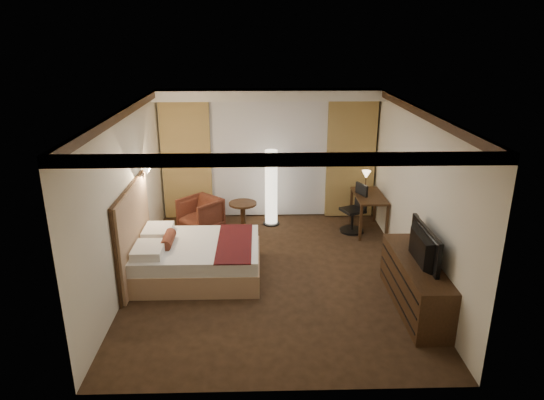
{
  "coord_description": "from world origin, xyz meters",
  "views": [
    {
      "loc": [
        -0.21,
        -7.13,
        3.79
      ],
      "look_at": [
        0.0,
        0.4,
        1.15
      ],
      "focal_mm": 32.0,
      "sensor_mm": 36.0,
      "label": 1
    }
  ],
  "objects_px": {
    "side_table": "(243,217)",
    "floor_lamp": "(271,188)",
    "dresser": "(415,284)",
    "bed": "(199,259)",
    "television": "(418,240)",
    "armchair": "(200,212)",
    "desk": "(368,213)",
    "office_chair": "(353,209)"
  },
  "relations": [
    {
      "from": "side_table",
      "to": "office_chair",
      "type": "distance_m",
      "value": 2.17
    },
    {
      "from": "side_table",
      "to": "dresser",
      "type": "relative_size",
      "value": 0.31
    },
    {
      "from": "bed",
      "to": "office_chair",
      "type": "bearing_deg",
      "value": 31.76
    },
    {
      "from": "bed",
      "to": "side_table",
      "type": "relative_size",
      "value": 3.28
    },
    {
      "from": "desk",
      "to": "bed",
      "type": "bearing_deg",
      "value": -150.26
    },
    {
      "from": "dresser",
      "to": "bed",
      "type": "bearing_deg",
      "value": 161.89
    },
    {
      "from": "desk",
      "to": "side_table",
      "type": "bearing_deg",
      "value": 179.21
    },
    {
      "from": "bed",
      "to": "side_table",
      "type": "xyz_separation_m",
      "value": [
        0.67,
        1.84,
        0.01
      ]
    },
    {
      "from": "floor_lamp",
      "to": "television",
      "type": "height_order",
      "value": "floor_lamp"
    },
    {
      "from": "floor_lamp",
      "to": "desk",
      "type": "distance_m",
      "value": 2.0
    },
    {
      "from": "bed",
      "to": "armchair",
      "type": "distance_m",
      "value": 1.98
    },
    {
      "from": "television",
      "to": "office_chair",
      "type": "bearing_deg",
      "value": 7.04
    },
    {
      "from": "side_table",
      "to": "office_chair",
      "type": "bearing_deg",
      "value": -2.23
    },
    {
      "from": "side_table",
      "to": "floor_lamp",
      "type": "xyz_separation_m",
      "value": [
        0.57,
        0.36,
        0.49
      ]
    },
    {
      "from": "bed",
      "to": "television",
      "type": "bearing_deg",
      "value": -18.27
    },
    {
      "from": "office_chair",
      "to": "dresser",
      "type": "xyz_separation_m",
      "value": [
        0.37,
        -2.8,
        -0.12
      ]
    },
    {
      "from": "bed",
      "to": "television",
      "type": "height_order",
      "value": "television"
    },
    {
      "from": "floor_lamp",
      "to": "desk",
      "type": "bearing_deg",
      "value": -11.61
    },
    {
      "from": "armchair",
      "to": "television",
      "type": "height_order",
      "value": "television"
    },
    {
      "from": "side_table",
      "to": "desk",
      "type": "xyz_separation_m",
      "value": [
        2.48,
        -0.03,
        0.07
      ]
    },
    {
      "from": "bed",
      "to": "floor_lamp",
      "type": "xyz_separation_m",
      "value": [
        1.24,
        2.2,
        0.5
      ]
    },
    {
      "from": "bed",
      "to": "armchair",
      "type": "relative_size",
      "value": 2.74
    },
    {
      "from": "floor_lamp",
      "to": "side_table",
      "type": "bearing_deg",
      "value": -147.67
    },
    {
      "from": "floor_lamp",
      "to": "office_chair",
      "type": "height_order",
      "value": "floor_lamp"
    },
    {
      "from": "side_table",
      "to": "floor_lamp",
      "type": "distance_m",
      "value": 0.83
    },
    {
      "from": "desk",
      "to": "dresser",
      "type": "bearing_deg",
      "value": -88.99
    },
    {
      "from": "floor_lamp",
      "to": "television",
      "type": "xyz_separation_m",
      "value": [
        1.94,
        -3.24,
        0.28
      ]
    },
    {
      "from": "office_chair",
      "to": "desk",
      "type": "bearing_deg",
      "value": -13.97
    },
    {
      "from": "armchair",
      "to": "floor_lamp",
      "type": "bearing_deg",
      "value": 52.26
    },
    {
      "from": "bed",
      "to": "side_table",
      "type": "height_order",
      "value": "side_table"
    },
    {
      "from": "armchair",
      "to": "side_table",
      "type": "relative_size",
      "value": 1.2
    },
    {
      "from": "dresser",
      "to": "side_table",
      "type": "bearing_deg",
      "value": 131.31
    },
    {
      "from": "armchair",
      "to": "television",
      "type": "relative_size",
      "value": 0.65
    },
    {
      "from": "bed",
      "to": "television",
      "type": "distance_m",
      "value": 3.43
    },
    {
      "from": "side_table",
      "to": "desk",
      "type": "distance_m",
      "value": 2.49
    },
    {
      "from": "desk",
      "to": "floor_lamp",
      "type": "bearing_deg",
      "value": 168.39
    },
    {
      "from": "armchair",
      "to": "dresser",
      "type": "relative_size",
      "value": 0.38
    },
    {
      "from": "side_table",
      "to": "armchair",
      "type": "bearing_deg",
      "value": 171.16
    },
    {
      "from": "armchair",
      "to": "office_chair",
      "type": "bearing_deg",
      "value": 39.12
    },
    {
      "from": "armchair",
      "to": "desk",
      "type": "height_order",
      "value": "desk"
    },
    {
      "from": "side_table",
      "to": "desk",
      "type": "relative_size",
      "value": 0.55
    },
    {
      "from": "armchair",
      "to": "floor_lamp",
      "type": "distance_m",
      "value": 1.5
    }
  ]
}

